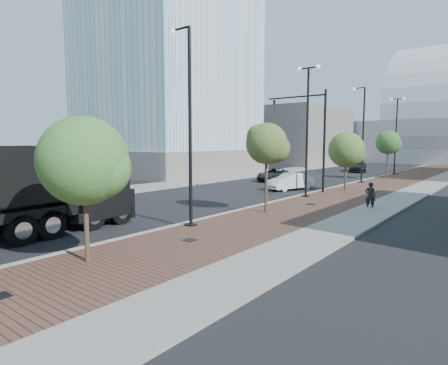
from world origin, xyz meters
The scene contains 23 objects.
sidewalk centered at (3.50, 40.00, 0.06)m, with size 7.00×140.00×0.12m, color #4C2D23.
concrete_strip centered at (6.20, 40.00, 0.07)m, with size 2.40×140.00×0.13m, color slate.
curb centered at (0.00, 40.00, 0.07)m, with size 0.30×140.00×0.14m, color gray.
west_sidewalk centered at (-13.00, 40.00, 0.06)m, with size 4.00×140.00×0.12m, color slate.
dump_truck centered at (-3.67, 4.12, 1.62)m, with size 3.52×14.04×3.85m.
white_sedan centered at (-2.50, 25.45, 0.71)m, with size 1.49×4.28×1.41m, color silver.
dark_car_mid centered at (-7.36, 30.83, 0.66)m, with size 2.19×4.74×1.32m, color black.
dark_car_far centered at (-4.53, 48.23, 0.75)m, with size 2.10×5.16×1.50m, color black.
pedestrian centered at (5.68, 20.13, 0.82)m, with size 0.60×0.39×1.64m, color black.
streetlight_1 centered at (0.49, 10.00, 4.34)m, with size 1.44×0.56×9.21m.
streetlight_2 centered at (0.60, 22.00, 4.82)m, with size 1.72×0.56×9.28m.
streetlight_3 centered at (0.49, 34.00, 4.34)m, with size 1.44×0.56×9.21m.
streetlight_4 centered at (0.60, 46.00, 4.82)m, with size 1.72×0.56×9.28m.
traffic_mast centered at (-0.30, 25.00, 4.98)m, with size 5.09×0.20×8.00m.
tree_0 centered at (1.65, 4.02, 3.41)m, with size 2.86×2.86×4.85m.
tree_1 centered at (1.65, 15.02, 3.91)m, with size 2.33×2.27×5.06m.
tree_2 centered at (1.65, 27.02, 3.38)m, with size 2.84×2.84×4.81m.
tree_3 centered at (1.65, 39.02, 3.94)m, with size 2.50×2.47×5.19m.
tower_podium centered at (-24.00, 32.00, 1.50)m, with size 19.00×19.00×3.00m, color #665F5C.
convention_center centered at (-2.00, 85.00, 6.00)m, with size 50.00×30.00×50.00m.
commercial_block_nw centered at (-20.00, 60.00, 5.00)m, with size 14.00×20.00×10.00m, color slate.
utility_cover_1 centered at (2.40, 8.00, 0.13)m, with size 0.50×0.50×0.02m, color black.
utility_cover_2 centered at (2.40, 19.00, 0.13)m, with size 0.50×0.50×0.02m, color black.
Camera 1 is at (12.54, -2.65, 4.02)m, focal length 30.16 mm.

